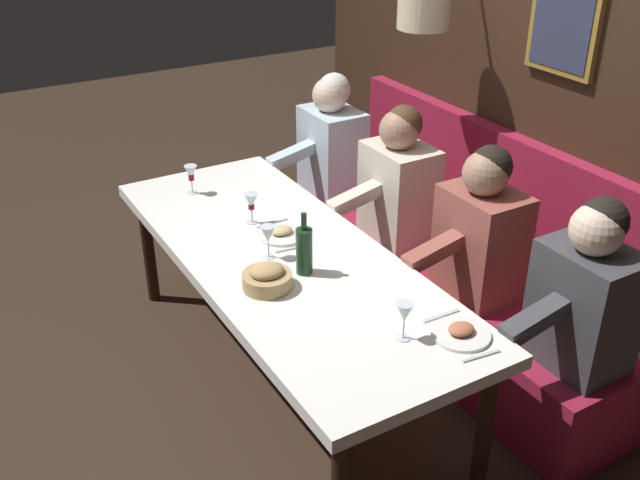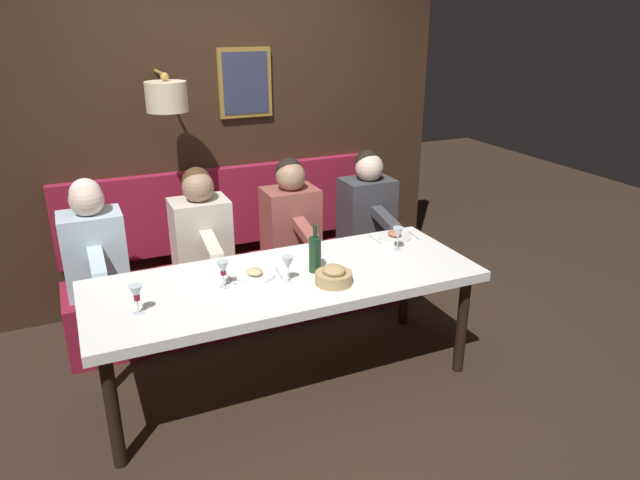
% 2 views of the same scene
% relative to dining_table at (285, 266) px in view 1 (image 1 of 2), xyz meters
% --- Properties ---
extents(ground_plane, '(12.00, 12.00, 0.00)m').
position_rel_dining_table_xyz_m(ground_plane, '(0.00, 0.00, -0.67)').
color(ground_plane, '#332319').
extents(dining_table, '(0.90, 2.36, 0.74)m').
position_rel_dining_table_xyz_m(dining_table, '(0.00, 0.00, 0.00)').
color(dining_table, white).
rests_on(dining_table, ground_plane).
extents(banquette_bench, '(0.52, 2.56, 0.45)m').
position_rel_dining_table_xyz_m(banquette_bench, '(0.89, 0.00, -0.45)').
color(banquette_bench, maroon).
rests_on(banquette_bench, ground_plane).
extents(back_wall_panel, '(0.59, 3.76, 2.90)m').
position_rel_dining_table_xyz_m(back_wall_panel, '(1.46, 0.00, 0.69)').
color(back_wall_panel, '#382316').
rests_on(back_wall_panel, ground_plane).
extents(diner_nearest, '(0.60, 0.40, 0.79)m').
position_rel_dining_table_xyz_m(diner_nearest, '(0.88, -1.04, 0.14)').
color(diner_nearest, '#3D3D42').
rests_on(diner_nearest, banquette_bench).
extents(diner_near, '(0.60, 0.40, 0.79)m').
position_rel_dining_table_xyz_m(diner_near, '(0.88, -0.38, 0.14)').
color(diner_near, '#934C42').
rests_on(diner_near, banquette_bench).
extents(diner_middle, '(0.60, 0.40, 0.79)m').
position_rel_dining_table_xyz_m(diner_middle, '(0.88, 0.30, 0.14)').
color(diner_middle, beige).
rests_on(diner_middle, banquette_bench).
extents(diner_far, '(0.60, 0.40, 0.79)m').
position_rel_dining_table_xyz_m(diner_far, '(0.88, 1.03, 0.14)').
color(diner_far, silver).
rests_on(diner_far, banquette_bench).
extents(place_setting_0, '(0.24, 0.32, 0.05)m').
position_rel_dining_table_xyz_m(place_setting_0, '(0.30, -0.94, 0.08)').
color(place_setting_0, white).
rests_on(place_setting_0, dining_table).
extents(place_setting_1, '(0.24, 0.32, 0.05)m').
position_rel_dining_table_xyz_m(place_setting_1, '(0.07, 0.17, 0.08)').
color(place_setting_1, white).
rests_on(place_setting_1, dining_table).
extents(wine_glass_0, '(0.07, 0.07, 0.16)m').
position_rel_dining_table_xyz_m(wine_glass_0, '(0.01, 0.38, 0.18)').
color(wine_glass_0, silver).
rests_on(wine_glass_0, dining_table).
extents(wine_glass_1, '(0.07, 0.07, 0.16)m').
position_rel_dining_table_xyz_m(wine_glass_1, '(-0.12, 0.88, 0.18)').
color(wine_glass_1, silver).
rests_on(wine_glass_1, dining_table).
extents(wine_glass_2, '(0.07, 0.07, 0.16)m').
position_rel_dining_table_xyz_m(wine_glass_2, '(-0.08, 0.01, 0.18)').
color(wine_glass_2, silver).
rests_on(wine_glass_2, dining_table).
extents(wine_glass_3, '(0.07, 0.07, 0.16)m').
position_rel_dining_table_xyz_m(wine_glass_3, '(0.09, -0.83, 0.18)').
color(wine_glass_3, silver).
rests_on(wine_glass_3, dining_table).
extents(wine_bottle, '(0.08, 0.08, 0.30)m').
position_rel_dining_table_xyz_m(wine_bottle, '(0.00, -0.20, 0.18)').
color(wine_bottle, '#19381E').
rests_on(wine_bottle, dining_table).
extents(bread_bowl, '(0.22, 0.22, 0.12)m').
position_rel_dining_table_xyz_m(bread_bowl, '(-0.20, -0.23, 0.11)').
color(bread_bowl, tan).
rests_on(bread_bowl, dining_table).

